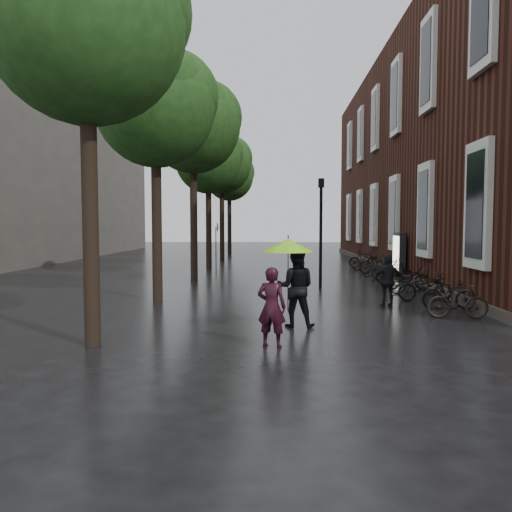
{
  "coord_description": "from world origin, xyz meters",
  "views": [
    {
      "loc": [
        -0.29,
        -8.86,
        2.47
      ],
      "look_at": [
        -0.85,
        5.36,
        1.55
      ],
      "focal_mm": 35.0,
      "sensor_mm": 36.0,
      "label": 1
    }
  ],
  "objects_px": {
    "person_burgundy": "(272,307)",
    "person_black": "(296,287)",
    "pedestrian_walking": "(388,281)",
    "parked_bicycles": "(395,273)",
    "lamp_post": "(321,222)",
    "ad_lightbox": "(399,256)"
  },
  "relations": [
    {
      "from": "person_black",
      "to": "ad_lightbox",
      "type": "bearing_deg",
      "value": -109.15
    },
    {
      "from": "pedestrian_walking",
      "to": "person_burgundy",
      "type": "bearing_deg",
      "value": 53.61
    },
    {
      "from": "person_burgundy",
      "to": "person_black",
      "type": "height_order",
      "value": "person_black"
    },
    {
      "from": "person_black",
      "to": "parked_bicycles",
      "type": "height_order",
      "value": "person_black"
    },
    {
      "from": "parked_bicycles",
      "to": "ad_lightbox",
      "type": "bearing_deg",
      "value": 71.91
    },
    {
      "from": "parked_bicycles",
      "to": "pedestrian_walking",
      "type": "bearing_deg",
      "value": -105.13
    },
    {
      "from": "parked_bicycles",
      "to": "ad_lightbox",
      "type": "xyz_separation_m",
      "value": [
        0.66,
        2.02,
        0.58
      ]
    },
    {
      "from": "person_burgundy",
      "to": "pedestrian_walking",
      "type": "relative_size",
      "value": 1.05
    },
    {
      "from": "pedestrian_walking",
      "to": "lamp_post",
      "type": "height_order",
      "value": "lamp_post"
    },
    {
      "from": "person_burgundy",
      "to": "ad_lightbox",
      "type": "distance_m",
      "value": 13.95
    },
    {
      "from": "person_burgundy",
      "to": "lamp_post",
      "type": "relative_size",
      "value": 0.38
    },
    {
      "from": "person_burgundy",
      "to": "person_black",
      "type": "bearing_deg",
      "value": -91.79
    },
    {
      "from": "lamp_post",
      "to": "person_burgundy",
      "type": "bearing_deg",
      "value": -100.9
    },
    {
      "from": "pedestrian_walking",
      "to": "parked_bicycles",
      "type": "bearing_deg",
      "value": -107.01
    },
    {
      "from": "pedestrian_walking",
      "to": "parked_bicycles",
      "type": "relative_size",
      "value": 0.1
    },
    {
      "from": "ad_lightbox",
      "to": "person_black",
      "type": "bearing_deg",
      "value": -113.21
    },
    {
      "from": "parked_bicycles",
      "to": "lamp_post",
      "type": "height_order",
      "value": "lamp_post"
    },
    {
      "from": "person_burgundy",
      "to": "pedestrian_walking",
      "type": "bearing_deg",
      "value": -110.35
    },
    {
      "from": "person_burgundy",
      "to": "parked_bicycles",
      "type": "xyz_separation_m",
      "value": [
        4.98,
        10.74,
        -0.34
      ]
    },
    {
      "from": "person_black",
      "to": "lamp_post",
      "type": "bearing_deg",
      "value": -93.49
    },
    {
      "from": "person_burgundy",
      "to": "parked_bicycles",
      "type": "relative_size",
      "value": 0.1
    },
    {
      "from": "person_black",
      "to": "parked_bicycles",
      "type": "distance_m",
      "value": 9.84
    }
  ]
}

